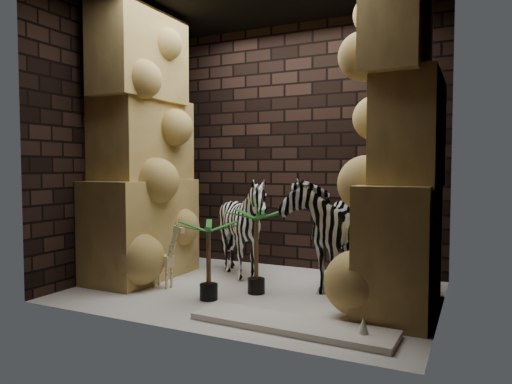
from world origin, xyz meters
The scene contains 13 objects.
floor centered at (0.00, 0.00, 0.00)m, with size 3.50×3.50×0.00m, color silver.
wall_back centered at (0.00, 1.25, 1.50)m, with size 3.50×3.50×0.00m, color black.
wall_front centered at (0.00, -1.25, 1.50)m, with size 3.50×3.50×0.00m, color black.
wall_left centered at (-1.75, 0.00, 1.50)m, with size 3.00×3.00×0.00m, color black.
wall_right centered at (1.75, 0.00, 1.50)m, with size 3.00×3.00×0.00m, color black.
rock_pillar_left centered at (-1.40, 0.00, 1.50)m, with size 0.68×1.30×3.00m, color tan, non-canonical shape.
rock_pillar_right centered at (1.42, 0.00, 1.50)m, with size 0.58×1.25×3.00m, color tan, non-canonical shape.
zebra_right centered at (0.59, 0.48, 0.68)m, with size 0.62×1.14×1.35m, color white.
zebra_left centered at (-0.34, 0.44, 0.51)m, with size 0.91×1.12×1.02m, color white.
giraffe_toy centered at (-0.92, -0.26, 0.36)m, with size 0.37×0.12×0.71m, color beige, non-canonical shape.
palm_front centered at (0.06, -0.06, 0.42)m, with size 0.36×0.36×0.84m, color #124A0F, non-canonical shape.
palm_back centered at (-0.25, -0.45, 0.38)m, with size 0.36×0.36×0.75m, color #124A0F, non-canonical shape.
surfboard centered at (0.73, -0.83, 0.03)m, with size 1.62×0.40×0.05m, color silver.
Camera 1 is at (2.02, -4.13, 1.24)m, focal length 32.54 mm.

